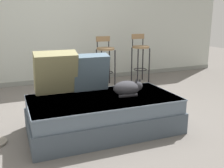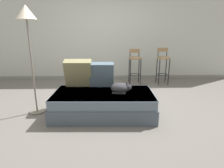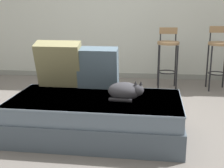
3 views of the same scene
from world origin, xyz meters
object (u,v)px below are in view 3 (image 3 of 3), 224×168
object	(u,v)px
bar_stool_near_window	(168,51)
throw_pillow_corner	(60,64)
cat	(126,91)
couch	(96,117)
throw_pillow_middle	(98,68)
bar_stool_by_doorway	(219,51)

from	to	relation	value
bar_stool_near_window	throw_pillow_corner	bearing A→B (deg)	-128.47
cat	bar_stool_near_window	size ratio (longest dim) A/B	0.38
couch	cat	distance (m)	0.41
throw_pillow_middle	cat	xyz separation A→B (m)	(0.33, -0.38, -0.15)
couch	bar_stool_near_window	world-z (taller)	bar_stool_near_window
bar_stool_by_doorway	bar_stool_near_window	bearing A→B (deg)	-179.97
throw_pillow_corner	throw_pillow_middle	distance (m)	0.43
couch	cat	xyz separation A→B (m)	(0.30, -0.03, 0.29)
throw_pillow_corner	cat	xyz separation A→B (m)	(0.76, -0.39, -0.17)
throw_pillow_corner	throw_pillow_middle	bearing A→B (deg)	-1.59
throw_pillow_corner	cat	distance (m)	0.87
couch	bar_stool_by_doorway	distance (m)	2.57
throw_pillow_middle	bar_stool_near_window	xyz separation A→B (m)	(0.86, 1.63, -0.05)
throw_pillow_corner	bar_stool_by_doorway	xyz separation A→B (m)	(2.05, 1.62, -0.07)
cat	bar_stool_by_doorway	size ratio (longest dim) A/B	0.37
couch	throw_pillow_corner	bearing A→B (deg)	141.71
bar_stool_near_window	couch	bearing A→B (deg)	-112.59
throw_pillow_corner	bar_stool_near_window	xyz separation A→B (m)	(1.28, 1.61, -0.08)
couch	throw_pillow_corner	size ratio (longest dim) A/B	3.33
couch	bar_stool_near_window	bearing A→B (deg)	67.41
throw_pillow_corner	throw_pillow_middle	xyz separation A→B (m)	(0.43, -0.01, -0.03)
couch	throw_pillow_middle	distance (m)	0.56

